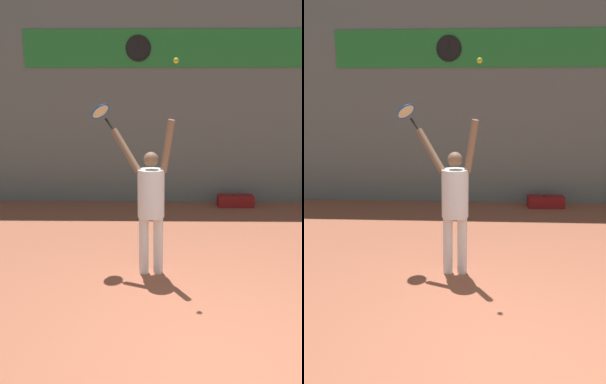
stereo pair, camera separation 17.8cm
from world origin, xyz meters
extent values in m
plane|color=#9E563D|center=(0.00, 0.00, 0.00)|extent=(18.00, 18.00, 0.00)
cube|color=slate|center=(0.00, 5.87, 2.50)|extent=(18.00, 0.10, 5.00)
cube|color=#288C38|center=(0.00, 5.81, 3.44)|extent=(7.17, 0.02, 0.79)
cylinder|color=black|center=(-1.08, 5.79, 3.44)|extent=(0.50, 0.02, 0.50)
torus|color=black|center=(-1.08, 5.79, 3.44)|extent=(0.55, 0.05, 0.55)
cube|color=black|center=(-1.08, 5.78, 3.52)|extent=(0.02, 0.01, 0.20)
cylinder|color=white|center=(-0.85, 1.96, 0.40)|extent=(0.13, 0.13, 0.81)
cylinder|color=white|center=(-0.65, 1.96, 0.40)|extent=(0.13, 0.13, 0.81)
cylinder|color=white|center=(-0.75, 1.96, 1.13)|extent=(0.35, 0.35, 0.63)
sphere|color=brown|center=(-0.75, 1.96, 1.57)|extent=(0.19, 0.19, 0.19)
cylinder|color=brown|center=(-0.54, 1.92, 1.75)|extent=(0.22, 0.20, 0.68)
cylinder|color=brown|center=(-1.08, 2.10, 1.67)|extent=(0.45, 0.39, 0.57)
cylinder|color=black|center=(-1.31, 2.29, 2.00)|extent=(0.16, 0.13, 0.17)
torus|color=#1E51A5|center=(-1.44, 2.39, 2.17)|extent=(0.35, 0.36, 0.22)
cylinder|color=beige|center=(-1.44, 2.39, 2.17)|extent=(0.28, 0.30, 0.18)
sphere|color=#CCDB2D|center=(-0.45, 1.81, 2.76)|extent=(0.07, 0.07, 0.07)
cylinder|color=#262628|center=(1.05, 5.35, 0.13)|extent=(0.07, 0.07, 0.25)
cylinder|color=black|center=(1.05, 5.35, 0.27)|extent=(0.04, 0.04, 0.04)
cube|color=maroon|center=(1.11, 5.41, 0.13)|extent=(0.79, 0.32, 0.26)
camera|label=1|loc=(-0.68, -2.80, 2.27)|focal=35.00mm
camera|label=2|loc=(-0.50, -2.79, 2.27)|focal=35.00mm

